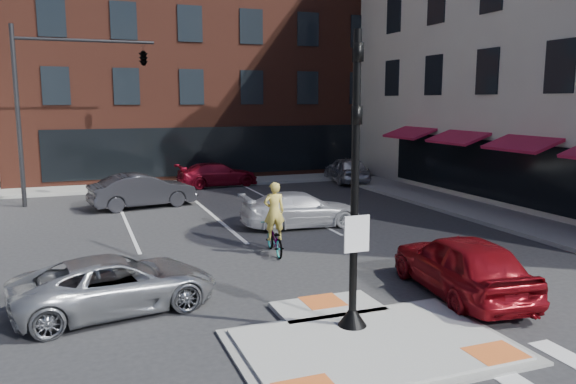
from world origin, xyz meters
name	(u,v)px	position (x,y,z in m)	size (l,w,h in m)	color
ground	(361,338)	(0.00, 0.00, 0.00)	(120.00, 120.00, 0.00)	#28282B
refuge_island	(367,341)	(0.00, -0.26, 0.05)	(5.40, 4.65, 0.13)	gray
sidewalk_e	(473,209)	(10.80, 10.00, 0.07)	(3.00, 24.00, 0.15)	gray
sidewalk_n	(228,181)	(3.00, 22.00, 0.07)	(26.00, 3.00, 0.15)	gray
building_n	(191,58)	(3.00, 31.99, 7.80)	(24.40, 18.40, 15.50)	#502319
building_far_left	(86,98)	(-4.00, 52.00, 5.00)	(10.00, 12.00, 10.00)	slate
building_far_right	(207,89)	(9.00, 54.00, 6.00)	(12.00, 12.00, 12.00)	brown
signal_pole	(354,220)	(0.00, 0.40, 2.36)	(0.60, 0.60, 5.98)	black
mast_arm_signal	(111,68)	(-3.47, 18.00, 6.21)	(6.10, 2.24, 8.00)	black
silver_suv	(116,284)	(-4.50, 3.32, 0.63)	(2.10, 4.56, 1.27)	#A4A6AB
red_sedan	(462,264)	(3.50, 1.41, 0.78)	(1.84, 4.57, 1.56)	maroon
white_pickup	(301,209)	(2.66, 9.84, 0.66)	(1.85, 4.56, 1.32)	white
bg_car_dark	(143,190)	(-2.50, 15.96, 0.76)	(1.61, 4.63, 1.52)	#29292F
bg_car_silver	(346,170)	(9.50, 19.67, 0.75)	(1.78, 4.43, 1.51)	#B8BABF
bg_car_red	(218,175)	(2.11, 20.89, 0.66)	(1.84, 4.52, 1.31)	maroon
cyclist	(274,230)	(0.44, 6.58, 0.76)	(0.81, 1.86, 2.27)	#3F3F44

